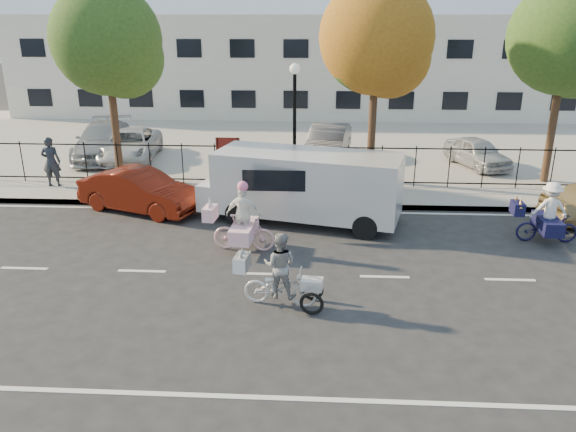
# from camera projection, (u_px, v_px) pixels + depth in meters

# --- Properties ---
(ground) EXTENTS (120.00, 120.00, 0.00)m
(ground) POSITION_uv_depth(u_px,v_px,m) (262.00, 274.00, 13.79)
(ground) COLOR #333334
(road_markings) EXTENTS (60.00, 9.52, 0.01)m
(road_markings) POSITION_uv_depth(u_px,v_px,m) (262.00, 274.00, 13.79)
(road_markings) COLOR silver
(road_markings) RESTS_ON ground
(curb) EXTENTS (60.00, 0.10, 0.15)m
(curb) POSITION_uv_depth(u_px,v_px,m) (277.00, 205.00, 18.51)
(curb) COLOR #A8A399
(curb) RESTS_ON ground
(sidewalk) EXTENTS (60.00, 2.20, 0.15)m
(sidewalk) POSITION_uv_depth(u_px,v_px,m) (279.00, 196.00, 19.49)
(sidewalk) COLOR #A8A399
(sidewalk) RESTS_ON ground
(parking_lot) EXTENTS (60.00, 15.60, 0.15)m
(parking_lot) POSITION_uv_depth(u_px,v_px,m) (291.00, 141.00, 27.85)
(parking_lot) COLOR #A8A399
(parking_lot) RESTS_ON ground
(iron_fence) EXTENTS (58.00, 0.06, 1.50)m
(iron_fence) POSITION_uv_depth(u_px,v_px,m) (281.00, 165.00, 20.24)
(iron_fence) COLOR black
(iron_fence) RESTS_ON sidewalk
(building) EXTENTS (34.00, 10.00, 6.00)m
(building) POSITION_uv_depth(u_px,v_px,m) (299.00, 63.00, 36.25)
(building) COLOR silver
(building) RESTS_ON ground
(lamppost) EXTENTS (0.36, 0.36, 4.33)m
(lamppost) POSITION_uv_depth(u_px,v_px,m) (295.00, 105.00, 19.09)
(lamppost) COLOR black
(lamppost) RESTS_ON sidewalk
(street_sign) EXTENTS (0.85, 0.06, 1.80)m
(street_sign) POSITION_uv_depth(u_px,v_px,m) (228.00, 152.00, 19.79)
(street_sign) COLOR black
(street_sign) RESTS_ON sidewalk
(zebra_trike) EXTENTS (1.97, 0.88, 1.68)m
(zebra_trike) POSITION_uv_depth(u_px,v_px,m) (280.00, 278.00, 12.14)
(zebra_trike) COLOR white
(zebra_trike) RESTS_ON ground
(unicorn_bike) EXTENTS (1.95, 1.37, 1.94)m
(unicorn_bike) POSITION_uv_depth(u_px,v_px,m) (242.00, 225.00, 14.95)
(unicorn_bike) COLOR beige
(unicorn_bike) RESTS_ON ground
(bull_bike) EXTENTS (1.86, 1.27, 1.73)m
(bull_bike) POSITION_uv_depth(u_px,v_px,m) (547.00, 218.00, 15.54)
(bull_bike) COLOR #111038
(bull_bike) RESTS_ON ground
(white_van) EXTENTS (6.43, 3.32, 2.15)m
(white_van) POSITION_uv_depth(u_px,v_px,m) (304.00, 184.00, 16.91)
(white_van) COLOR silver
(white_van) RESTS_ON ground
(red_sedan) EXTENTS (4.31, 2.83, 1.34)m
(red_sedan) POSITION_uv_depth(u_px,v_px,m) (140.00, 191.00, 18.01)
(red_sedan) COLOR #5E170A
(red_sedan) RESTS_ON ground
(pedestrian) EXTENTS (0.70, 0.50, 1.79)m
(pedestrian) POSITION_uv_depth(u_px,v_px,m) (51.00, 162.00, 20.06)
(pedestrian) COLOR black
(pedestrian) RESTS_ON sidewalk
(lot_car_a) EXTENTS (2.86, 5.31, 1.46)m
(lot_car_a) POSITION_uv_depth(u_px,v_px,m) (104.00, 141.00, 24.15)
(lot_car_a) COLOR #989C9F
(lot_car_a) RESTS_ON parking_lot
(lot_car_b) EXTENTS (2.61, 4.81, 1.28)m
(lot_car_b) POSITION_uv_depth(u_px,v_px,m) (130.00, 145.00, 23.73)
(lot_car_b) COLOR silver
(lot_car_b) RESTS_ON parking_lot
(lot_car_c) EXTENTS (2.19, 4.48, 1.41)m
(lot_car_c) POSITION_uv_depth(u_px,v_px,m) (328.00, 142.00, 24.02)
(lot_car_c) COLOR #47484E
(lot_car_c) RESTS_ON parking_lot
(lot_car_d) EXTENTS (2.42, 3.69, 1.17)m
(lot_car_d) POSITION_uv_depth(u_px,v_px,m) (477.00, 152.00, 22.73)
(lot_car_d) COLOR #AFB4B8
(lot_car_d) RESTS_ON parking_lot
(tree_west) EXTENTS (3.88, 3.88, 7.11)m
(tree_west) POSITION_uv_depth(u_px,v_px,m) (111.00, 45.00, 19.77)
(tree_west) COLOR #442D1D
(tree_west) RESTS_ON ground
(tree_mid) EXTENTS (3.96, 3.96, 7.27)m
(tree_mid) POSITION_uv_depth(u_px,v_px,m) (380.00, 43.00, 19.32)
(tree_mid) COLOR #442D1D
(tree_mid) RESTS_ON ground
(tree_east) EXTENTS (3.97, 3.97, 7.28)m
(tree_east) POSITION_uv_depth(u_px,v_px,m) (569.00, 43.00, 19.30)
(tree_east) COLOR #442D1D
(tree_east) RESTS_ON ground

